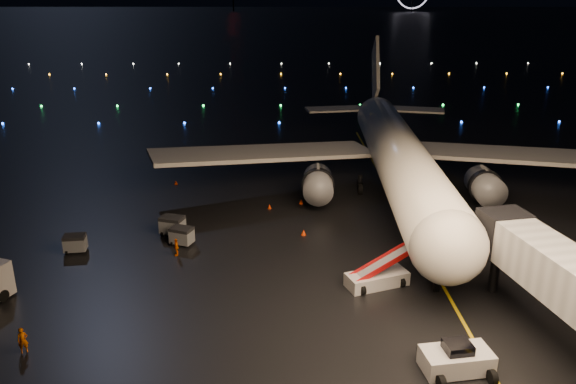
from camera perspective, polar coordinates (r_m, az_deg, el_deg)
name	(u,v)px	position (r m, az deg, el deg)	size (l,w,h in m)	color
ground	(280,33)	(334.41, -0.83, 15.82)	(2000.00, 2000.00, 0.00)	black
lane_centre	(412,230)	(54.57, 12.46, -3.83)	(0.25, 80.00, 0.02)	#CCA10B
airliner	(396,122)	(63.81, 10.93, 6.97)	(54.72, 51.98, 15.50)	silver
pushback_tug	(457,357)	(35.88, 16.76, -15.73)	(4.07, 2.13, 1.94)	silver
belt_loader	(378,265)	(43.52, 9.09, -7.38)	(6.98, 1.90, 3.38)	silver
crew_a	(23,340)	(39.65, -25.35, -13.46)	(0.62, 0.40, 1.69)	#E95900
crew_c	(176,247)	(49.02, -11.26, -5.51)	(0.91, 0.38, 1.56)	#E95900
safety_cone_0	(304,232)	(52.27, 1.59, -4.10)	(0.48, 0.48, 0.55)	red
safety_cone_1	(269,206)	(58.60, -1.90, -1.47)	(0.42, 0.42, 0.48)	red
safety_cone_2	(301,202)	(59.85, 1.34, -0.99)	(0.46, 0.46, 0.52)	red
safety_cone_3	(176,183)	(67.32, -11.32, 0.95)	(0.41, 0.41, 0.46)	red
taxiway_lights	(281,84)	(141.30, -0.68, 10.91)	(164.00, 92.00, 0.36)	black
baggage_cart_0	(182,236)	(51.03, -10.74, -4.41)	(1.90, 1.33, 1.61)	gray
baggage_cart_1	(172,226)	(53.18, -11.65, -3.37)	(2.10, 1.47, 1.78)	gray
baggage_cart_2	(75,243)	(52.14, -20.81, -4.91)	(1.82, 1.28, 1.55)	gray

